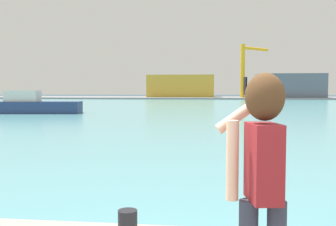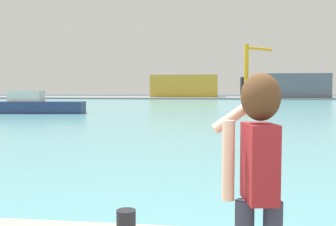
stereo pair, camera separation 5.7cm
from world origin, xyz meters
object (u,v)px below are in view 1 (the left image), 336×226
object	(u,v)px
port_crane	(246,65)
warehouse_left	(182,86)
harbor_bollard	(128,225)
boat_moored	(32,105)
warehouse_right	(289,86)
person_photographer	(262,167)

from	to	relation	value
port_crane	warehouse_left	bearing A→B (deg)	169.06
harbor_bollard	boat_moored	size ratio (longest dim) A/B	0.04
harbor_bollard	boat_moored	distance (m)	32.65
harbor_bollard	warehouse_left	xyz separation A→B (m)	(-7.24, 91.56, 2.35)
harbor_bollard	warehouse_right	size ratio (longest dim) A/B	0.02
boat_moored	port_crane	bearing A→B (deg)	61.11
boat_moored	warehouse_left	size ratio (longest dim) A/B	0.53
warehouse_left	harbor_bollard	bearing A→B (deg)	-85.48
person_photographer	boat_moored	size ratio (longest dim) A/B	0.21
harbor_bollard	warehouse_left	world-z (taller)	warehouse_left
boat_moored	warehouse_right	size ratio (longest dim) A/B	0.58
person_photographer	harbor_bollard	distance (m)	1.95
boat_moored	warehouse_left	world-z (taller)	warehouse_left
person_photographer	port_crane	distance (m)	90.26
person_photographer	warehouse_right	xyz separation A→B (m)	(16.56, 88.06, 1.45)
port_crane	harbor_bollard	bearing A→B (deg)	-95.29
port_crane	person_photographer	bearing A→B (deg)	-94.42
boat_moored	warehouse_right	world-z (taller)	warehouse_right
warehouse_left	warehouse_right	world-z (taller)	warehouse_right
warehouse_left	boat_moored	bearing A→B (deg)	-97.36
person_photographer	port_crane	world-z (taller)	port_crane
person_photographer	port_crane	bearing A→B (deg)	-14.67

